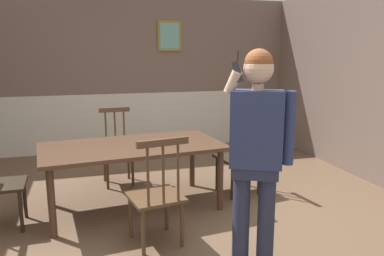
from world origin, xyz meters
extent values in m
plane|color=brown|center=(0.00, 0.00, 0.00)|extent=(7.44, 7.44, 0.00)
cube|color=#756056|center=(0.00, 3.38, 1.85)|extent=(5.90, 0.12, 1.66)
cube|color=silver|center=(0.00, 3.39, 0.51)|extent=(5.90, 0.14, 1.02)
cube|color=silver|center=(0.00, 3.36, 1.02)|extent=(5.90, 0.05, 0.06)
cube|color=olive|center=(0.70, 3.31, 2.02)|extent=(0.42, 0.03, 0.53)
cube|color=#72B1AB|center=(0.70, 3.29, 2.02)|extent=(0.34, 0.01, 0.45)
cube|color=#4C3323|center=(-0.32, 0.65, 0.72)|extent=(2.07, 1.25, 0.04)
cylinder|color=#4C3323|center=(-1.15, 0.13, 0.35)|extent=(0.07, 0.07, 0.70)
cylinder|color=#4C3323|center=(0.61, 0.33, 0.35)|extent=(0.07, 0.07, 0.70)
cylinder|color=#4C3323|center=(-1.24, 0.97, 0.35)|extent=(0.07, 0.07, 0.70)
cylinder|color=#4C3323|center=(0.51, 1.16, 0.35)|extent=(0.07, 0.07, 0.70)
cube|color=#2D2319|center=(1.01, 0.79, 0.44)|extent=(0.55, 0.55, 0.03)
cube|color=#2D2319|center=(1.22, 0.83, 0.96)|extent=(0.12, 0.48, 0.06)
cylinder|color=#2D2319|center=(1.25, 0.69, 0.72)|extent=(0.02, 0.02, 0.53)
cylinder|color=#2D2319|center=(1.22, 0.83, 0.72)|extent=(0.02, 0.02, 0.53)
cylinder|color=#2D2319|center=(1.20, 0.97, 0.72)|extent=(0.02, 0.02, 0.53)
cylinder|color=#2D2319|center=(0.85, 0.57, 0.21)|extent=(0.04, 0.04, 0.43)
cylinder|color=#2D2319|center=(0.79, 0.95, 0.21)|extent=(0.04, 0.04, 0.43)
cylinder|color=#2D2319|center=(1.23, 0.64, 0.21)|extent=(0.04, 0.04, 0.43)
cylinder|color=#2D2319|center=(1.17, 1.01, 0.21)|extent=(0.04, 0.04, 0.43)
cube|color=#513823|center=(-0.41, 1.51, 0.43)|extent=(0.43, 0.43, 0.03)
cube|color=#513823|center=(-0.42, 1.69, 0.98)|extent=(0.41, 0.06, 0.06)
cylinder|color=#513823|center=(-0.30, 1.70, 0.73)|extent=(0.02, 0.02, 0.57)
cylinder|color=#513823|center=(-0.42, 1.69, 0.73)|extent=(0.02, 0.02, 0.57)
cylinder|color=#513823|center=(-0.55, 1.69, 0.73)|extent=(0.02, 0.02, 0.57)
cylinder|color=#513823|center=(-0.24, 1.36, 0.21)|extent=(0.04, 0.04, 0.42)
cylinder|color=#513823|center=(-0.57, 1.34, 0.21)|extent=(0.04, 0.04, 0.42)
cylinder|color=#513823|center=(-0.26, 1.68, 0.21)|extent=(0.04, 0.04, 0.42)
cylinder|color=#513823|center=(-0.59, 1.66, 0.21)|extent=(0.04, 0.04, 0.42)
cube|color=#513823|center=(-0.22, -0.22, 0.45)|extent=(0.54, 0.54, 0.03)
cube|color=#513823|center=(-0.19, -0.42, 1.00)|extent=(0.46, 0.12, 0.06)
cylinder|color=#513823|center=(-0.32, -0.45, 0.75)|extent=(0.02, 0.02, 0.57)
cylinder|color=#513823|center=(-0.19, -0.42, 0.75)|extent=(0.02, 0.02, 0.57)
cylinder|color=#513823|center=(-0.05, -0.40, 0.75)|extent=(0.02, 0.02, 0.57)
cylinder|color=#513823|center=(-0.44, -0.07, 0.22)|extent=(0.04, 0.04, 0.43)
cylinder|color=#513823|center=(-0.08, 0.00, 0.22)|extent=(0.04, 0.04, 0.43)
cylinder|color=#513823|center=(-0.37, -0.43, 0.22)|extent=(0.04, 0.04, 0.43)
cylinder|color=#513823|center=(-0.01, -0.36, 0.22)|extent=(0.04, 0.04, 0.43)
cube|color=#2D2319|center=(-1.65, 0.50, 0.45)|extent=(0.47, 0.47, 0.03)
cylinder|color=#2D2319|center=(-1.47, 0.69, 0.22)|extent=(0.04, 0.04, 0.43)
cylinder|color=#2D2319|center=(-1.46, 0.33, 0.22)|extent=(0.04, 0.04, 0.43)
cylinder|color=#282E49|center=(0.58, -0.85, 0.43)|extent=(0.14, 0.14, 0.85)
cylinder|color=#282E49|center=(0.39, -0.77, 0.43)|extent=(0.14, 0.14, 0.85)
cube|color=#282E49|center=(0.48, -0.81, 0.82)|extent=(0.42, 0.34, 0.12)
cube|color=navy|center=(0.48, -0.81, 1.16)|extent=(0.46, 0.38, 0.61)
cylinder|color=navy|center=(0.71, -0.92, 1.17)|extent=(0.09, 0.09, 0.58)
cylinder|color=beige|center=(0.31, -0.74, 1.52)|extent=(0.16, 0.17, 0.20)
cylinder|color=beige|center=(0.48, -0.81, 1.49)|extent=(0.09, 0.09, 0.05)
sphere|color=beige|center=(0.48, -0.81, 1.63)|extent=(0.23, 0.23, 0.23)
sphere|color=brown|center=(0.48, -0.81, 1.67)|extent=(0.22, 0.22, 0.22)
cube|color=#2D2D33|center=(0.33, -0.77, 1.60)|extent=(0.10, 0.07, 0.17)
cylinder|color=black|center=(0.33, -0.77, 1.72)|extent=(0.01, 0.01, 0.08)
camera|label=1|loc=(-0.80, -3.50, 1.76)|focal=35.85mm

